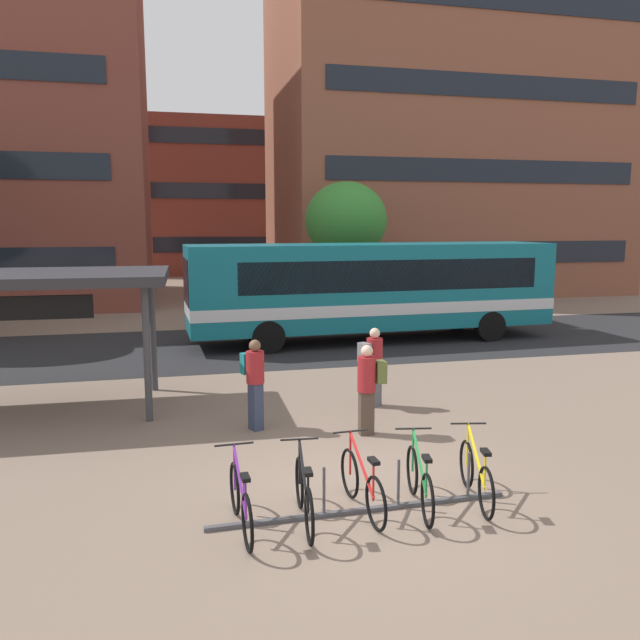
{
  "coord_description": "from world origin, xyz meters",
  "views": [
    {
      "loc": [
        -2.64,
        -8.35,
        3.88
      ],
      "look_at": [
        0.51,
        4.85,
        1.79
      ],
      "focal_mm": 35.56,
      "sensor_mm": 36.0,
      "label": 1
    }
  ],
  "objects_px": {
    "parked_bicycle_purple_0": "(241,502)",
    "street_tree_0": "(346,221)",
    "city_bus": "(371,287)",
    "parked_bicycle_green_3": "(420,482)",
    "commuter_grey_pack_2": "(373,362)",
    "transit_shelter": "(15,282)",
    "commuter_olive_pack_0": "(368,383)",
    "parked_bicycle_black_1": "(304,496)",
    "parked_bicycle_yellow_4": "(476,476)",
    "commuter_teal_pack_1": "(254,378)",
    "parked_bicycle_red_2": "(362,485)"
  },
  "relations": [
    {
      "from": "parked_bicycle_yellow_4",
      "to": "transit_shelter",
      "type": "bearing_deg",
      "value": 61.28
    },
    {
      "from": "city_bus",
      "to": "parked_bicycle_green_3",
      "type": "distance_m",
      "value": 12.61
    },
    {
      "from": "parked_bicycle_purple_0",
      "to": "parked_bicycle_red_2",
      "type": "xyz_separation_m",
      "value": [
        1.65,
        0.15,
        0.0
      ]
    },
    {
      "from": "transit_shelter",
      "to": "street_tree_0",
      "type": "relative_size",
      "value": 1.08
    },
    {
      "from": "parked_bicycle_black_1",
      "to": "parked_bicycle_red_2",
      "type": "distance_m",
      "value": 0.85
    },
    {
      "from": "city_bus",
      "to": "parked_bicycle_red_2",
      "type": "relative_size",
      "value": 7.02
    },
    {
      "from": "parked_bicycle_yellow_4",
      "to": "commuter_olive_pack_0",
      "type": "xyz_separation_m",
      "value": [
        -0.59,
        3.1,
        0.58
      ]
    },
    {
      "from": "parked_bicycle_green_3",
      "to": "commuter_teal_pack_1",
      "type": "relative_size",
      "value": 0.98
    },
    {
      "from": "parked_bicycle_purple_0",
      "to": "commuter_olive_pack_0",
      "type": "xyz_separation_m",
      "value": [
        2.71,
        3.19,
        0.58
      ]
    },
    {
      "from": "city_bus",
      "to": "commuter_grey_pack_2",
      "type": "bearing_deg",
      "value": 70.4
    },
    {
      "from": "parked_bicycle_black_1",
      "to": "street_tree_0",
      "type": "bearing_deg",
      "value": -12.43
    },
    {
      "from": "street_tree_0",
      "to": "commuter_olive_pack_0",
      "type": "bearing_deg",
      "value": -104.16
    },
    {
      "from": "parked_bicycle_yellow_4",
      "to": "street_tree_0",
      "type": "xyz_separation_m",
      "value": [
        3.23,
        18.24,
        3.58
      ]
    },
    {
      "from": "parked_bicycle_yellow_4",
      "to": "street_tree_0",
      "type": "distance_m",
      "value": 18.86
    },
    {
      "from": "parked_bicycle_yellow_4",
      "to": "commuter_teal_pack_1",
      "type": "height_order",
      "value": "commuter_teal_pack_1"
    },
    {
      "from": "city_bus",
      "to": "parked_bicycle_purple_0",
      "type": "height_order",
      "value": "city_bus"
    },
    {
      "from": "city_bus",
      "to": "street_tree_0",
      "type": "bearing_deg",
      "value": -100.24
    },
    {
      "from": "commuter_olive_pack_0",
      "to": "street_tree_0",
      "type": "distance_m",
      "value": 15.9
    },
    {
      "from": "parked_bicycle_purple_0",
      "to": "parked_bicycle_black_1",
      "type": "bearing_deg",
      "value": -93.0
    },
    {
      "from": "parked_bicycle_purple_0",
      "to": "parked_bicycle_yellow_4",
      "type": "distance_m",
      "value": 3.3
    },
    {
      "from": "parked_bicycle_green_3",
      "to": "street_tree_0",
      "type": "relative_size",
      "value": 0.3
    },
    {
      "from": "parked_bicycle_black_1",
      "to": "commuter_grey_pack_2",
      "type": "xyz_separation_m",
      "value": [
        2.53,
        4.9,
        0.59
      ]
    },
    {
      "from": "commuter_grey_pack_2",
      "to": "transit_shelter",
      "type": "bearing_deg",
      "value": 152.14
    },
    {
      "from": "parked_bicycle_yellow_4",
      "to": "transit_shelter",
      "type": "height_order",
      "value": "transit_shelter"
    },
    {
      "from": "parked_bicycle_purple_0",
      "to": "parked_bicycle_red_2",
      "type": "distance_m",
      "value": 1.66
    },
    {
      "from": "parked_bicycle_purple_0",
      "to": "street_tree_0",
      "type": "height_order",
      "value": "street_tree_0"
    },
    {
      "from": "transit_shelter",
      "to": "parked_bicycle_purple_0",
      "type": "bearing_deg",
      "value": -56.9
    },
    {
      "from": "city_bus",
      "to": "parked_bicycle_green_3",
      "type": "height_order",
      "value": "city_bus"
    },
    {
      "from": "city_bus",
      "to": "commuter_teal_pack_1",
      "type": "xyz_separation_m",
      "value": [
        -4.94,
        -8.2,
        -0.77
      ]
    },
    {
      "from": "city_bus",
      "to": "commuter_olive_pack_0",
      "type": "xyz_separation_m",
      "value": [
        -2.94,
        -8.98,
        -0.81
      ]
    },
    {
      "from": "transit_shelter",
      "to": "commuter_teal_pack_1",
      "type": "height_order",
      "value": "transit_shelter"
    },
    {
      "from": "parked_bicycle_yellow_4",
      "to": "commuter_grey_pack_2",
      "type": "bearing_deg",
      "value": 11.2
    },
    {
      "from": "parked_bicycle_yellow_4",
      "to": "commuter_olive_pack_0",
      "type": "relative_size",
      "value": 1.01
    },
    {
      "from": "parked_bicycle_green_3",
      "to": "transit_shelter",
      "type": "bearing_deg",
      "value": 56.18
    },
    {
      "from": "city_bus",
      "to": "street_tree_0",
      "type": "xyz_separation_m",
      "value": [
        0.88,
        6.16,
        2.19
      ]
    },
    {
      "from": "parked_bicycle_purple_0",
      "to": "commuter_olive_pack_0",
      "type": "distance_m",
      "value": 4.23
    },
    {
      "from": "city_bus",
      "to": "street_tree_0",
      "type": "height_order",
      "value": "street_tree_0"
    },
    {
      "from": "transit_shelter",
      "to": "commuter_grey_pack_2",
      "type": "xyz_separation_m",
      "value": [
        7.15,
        -1.28,
        -1.72
      ]
    },
    {
      "from": "commuter_olive_pack_0",
      "to": "commuter_teal_pack_1",
      "type": "xyz_separation_m",
      "value": [
        -2.0,
        0.77,
        0.04
      ]
    },
    {
      "from": "parked_bicycle_red_2",
      "to": "commuter_olive_pack_0",
      "type": "height_order",
      "value": "commuter_olive_pack_0"
    },
    {
      "from": "parked_bicycle_black_1",
      "to": "parked_bicycle_yellow_4",
      "type": "relative_size",
      "value": 1.01
    },
    {
      "from": "parked_bicycle_purple_0",
      "to": "parked_bicycle_yellow_4",
      "type": "bearing_deg",
      "value": -90.94
    },
    {
      "from": "parked_bicycle_purple_0",
      "to": "parked_bicycle_black_1",
      "type": "xyz_separation_m",
      "value": [
        0.82,
        -0.01,
        0.0
      ]
    },
    {
      "from": "parked_bicycle_yellow_4",
      "to": "commuter_teal_pack_1",
      "type": "relative_size",
      "value": 0.98
    },
    {
      "from": "parked_bicycle_red_2",
      "to": "parked_bicycle_purple_0",
      "type": "bearing_deg",
      "value": 92.04
    },
    {
      "from": "city_bus",
      "to": "commuter_grey_pack_2",
      "type": "distance_m",
      "value": 7.68
    },
    {
      "from": "parked_bicycle_purple_0",
      "to": "city_bus",
      "type": "bearing_deg",
      "value": -27.48
    },
    {
      "from": "parked_bicycle_green_3",
      "to": "commuter_grey_pack_2",
      "type": "bearing_deg",
      "value": -0.12
    },
    {
      "from": "parked_bicycle_green_3",
      "to": "street_tree_0",
      "type": "height_order",
      "value": "street_tree_0"
    },
    {
      "from": "parked_bicycle_red_2",
      "to": "commuter_olive_pack_0",
      "type": "distance_m",
      "value": 3.28
    }
  ]
}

